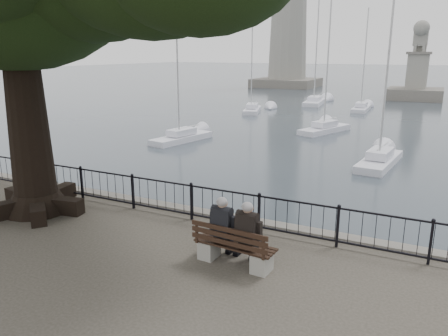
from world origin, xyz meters
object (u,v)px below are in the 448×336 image
Objects in this scene: bench at (234,251)px; lion_monument at (416,80)px; lighthouse at (289,6)px; person_right at (250,237)px; person_left at (225,231)px.

lion_monument reaches higher than bench.
lighthouse is 3.24× the size of lion_monument.
bench is 0.06× the size of lighthouse.
lighthouse is (-19.53, 61.34, 10.65)m from person_right.
person_right is 49.27m from lion_monument.
lighthouse is at bearing 107.66° from person_right.
person_right is at bearing 12.96° from bench.
person_left is at bearing 154.57° from bench.
bench is 0.47m from person_left.
person_left is 65.02m from lighthouse.
bench is 0.21× the size of lion_monument.
lighthouse reaches higher than person_right.
bench is 1.22× the size of person_right.
person_left is (-0.26, 0.12, 0.37)m from bench.
lighthouse is at bearing 107.34° from bench.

